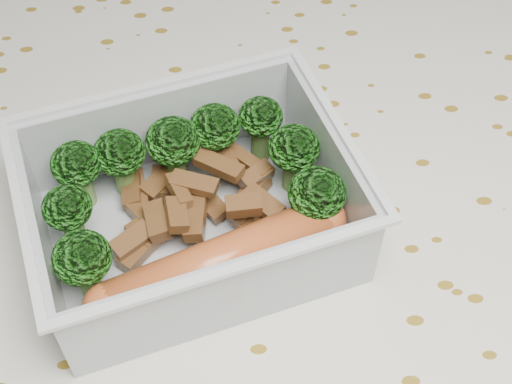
{
  "coord_description": "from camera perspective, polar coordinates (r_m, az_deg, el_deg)",
  "views": [
    {
      "loc": [
        -0.02,
        -0.26,
        1.1
      ],
      "look_at": [
        -0.0,
        -0.01,
        0.78
      ],
      "focal_mm": 50.0,
      "sensor_mm": 36.0,
      "label": 1
    }
  ],
  "objects": [
    {
      "name": "meat_pile",
      "position": [
        0.42,
        -4.84,
        -0.56
      ],
      "size": [
        0.1,
        0.09,
        0.03
      ],
      "color": "brown",
      "rests_on": "lunch_container"
    },
    {
      "name": "tablecloth",
      "position": [
        0.47,
        0.32,
        -4.25
      ],
      "size": [
        1.46,
        0.96,
        0.19
      ],
      "color": "silver",
      "rests_on": "dining_table"
    },
    {
      "name": "lunch_container",
      "position": [
        0.41,
        -5.05,
        -1.72
      ],
      "size": [
        0.21,
        0.18,
        0.06
      ],
      "color": "silver",
      "rests_on": "tablecloth"
    },
    {
      "name": "dining_table",
      "position": [
        0.51,
        0.29,
        -7.44
      ],
      "size": [
        1.4,
        0.9,
        0.75
      ],
      "color": "brown",
      "rests_on": "ground"
    },
    {
      "name": "broccoli_florets",
      "position": [
        0.41,
        -5.75,
        1.76
      ],
      "size": [
        0.17,
        0.12,
        0.05
      ],
      "color": "#608C3F",
      "rests_on": "lunch_container"
    },
    {
      "name": "sausage",
      "position": [
        0.39,
        -2.87,
        -5.61
      ],
      "size": [
        0.15,
        0.07,
        0.03
      ],
      "color": "#B95326",
      "rests_on": "lunch_container"
    }
  ]
}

